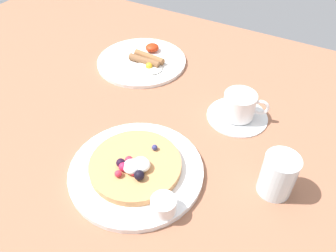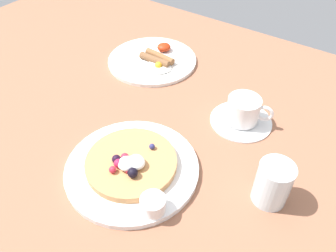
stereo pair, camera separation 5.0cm
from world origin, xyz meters
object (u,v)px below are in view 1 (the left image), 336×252
(pancake_plate, at_px, (136,171))
(syrup_ramekin, at_px, (164,205))
(coffee_saucer, at_px, (237,116))
(water_glass, at_px, (278,175))
(breakfast_plate, at_px, (142,61))
(coffee_cup, at_px, (240,105))

(pancake_plate, bearing_deg, syrup_ramekin, -30.22)
(pancake_plate, relative_size, syrup_ramekin, 5.86)
(coffee_saucer, bearing_deg, water_glass, -50.60)
(pancake_plate, distance_m, syrup_ramekin, 0.11)
(breakfast_plate, height_order, coffee_cup, coffee_cup)
(coffee_saucer, relative_size, coffee_cup, 1.38)
(coffee_saucer, relative_size, water_glass, 1.62)
(breakfast_plate, relative_size, coffee_cup, 2.45)
(syrup_ramekin, bearing_deg, coffee_saucer, 86.12)
(pancake_plate, distance_m, coffee_saucer, 0.29)
(syrup_ramekin, relative_size, coffee_cup, 0.44)
(breakfast_plate, bearing_deg, coffee_saucer, -15.20)
(coffee_cup, bearing_deg, pancake_plate, -114.44)
(syrup_ramekin, bearing_deg, coffee_cup, 85.83)
(breakfast_plate, height_order, coffee_saucer, breakfast_plate)
(breakfast_plate, bearing_deg, coffee_cup, -15.05)
(syrup_ramekin, height_order, coffee_saucer, syrup_ramekin)
(syrup_ramekin, height_order, breakfast_plate, syrup_ramekin)
(breakfast_plate, distance_m, water_glass, 0.53)
(pancake_plate, distance_m, breakfast_plate, 0.41)
(coffee_saucer, height_order, water_glass, water_glass)
(pancake_plate, relative_size, coffee_cup, 2.57)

